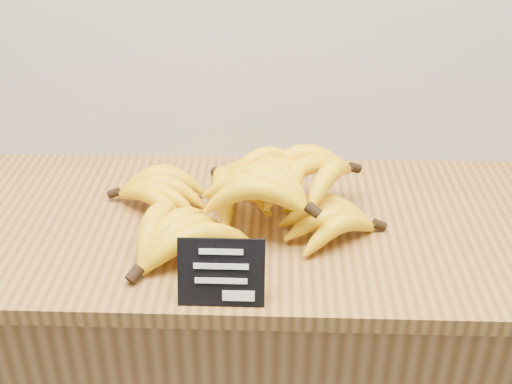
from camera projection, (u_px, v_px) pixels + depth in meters
The scene contains 3 objects.
counter_top at pixel (257, 226), 1.22m from camera, with size 1.39×0.54×0.03m, color olive.
chalkboard_sign at pixel (221, 273), 0.99m from camera, with size 0.14×0.01×0.11m, color black.
banana_pile at pixel (250, 196), 1.17m from camera, with size 0.52×0.38×0.13m.
Camera 1 is at (-0.11, 1.74, 1.59)m, focal length 45.00 mm.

